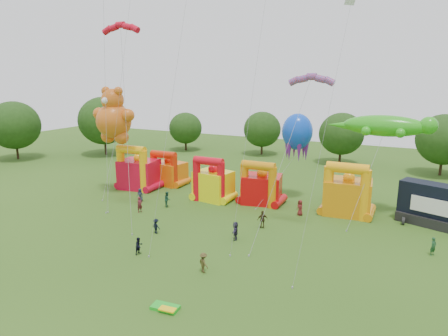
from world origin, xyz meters
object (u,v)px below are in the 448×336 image
at_px(octopus_kite, 285,162).
at_px(spectator_4, 263,220).
at_px(bouncy_castle_0, 138,172).
at_px(stage_trailer, 434,206).
at_px(gecko_kite, 372,163).
at_px(teddy_bear_kite, 113,128).
at_px(bouncy_castle_2, 213,183).
at_px(spectator_0, 140,195).

height_order(octopus_kite, spectator_4, octopus_kite).
height_order(bouncy_castle_0, spectator_4, bouncy_castle_0).
xyz_separation_m(stage_trailer, gecko_kite, (-6.78, -0.75, 4.30)).
distance_m(bouncy_castle_0, teddy_bear_kite, 7.63).
bearing_deg(bouncy_castle_2, stage_trailer, 5.46).
bearing_deg(bouncy_castle_0, teddy_bear_kite, -113.92).
bearing_deg(bouncy_castle_0, gecko_kite, 3.06).
relative_size(bouncy_castle_0, octopus_kite, 0.57).
distance_m(gecko_kite, octopus_kite, 11.06).
distance_m(bouncy_castle_0, stage_trailer, 38.84).
bearing_deg(octopus_kite, gecko_kite, -9.64).
relative_size(octopus_kite, spectator_4, 5.86).
bearing_deg(spectator_0, octopus_kite, 15.62).
relative_size(teddy_bear_kite, spectator_4, 7.57).
distance_m(bouncy_castle_0, bouncy_castle_2, 12.42).
bearing_deg(stage_trailer, spectator_4, -151.21).
relative_size(gecko_kite, spectator_0, 6.90).
xyz_separation_m(bouncy_castle_0, spectator_0, (4.15, -4.96, -1.63)).
xyz_separation_m(bouncy_castle_2, gecko_kite, (19.57, 1.77, 4.27)).
bearing_deg(stage_trailer, teddy_bear_kite, -172.04).
xyz_separation_m(stage_trailer, teddy_bear_kite, (-40.16, -5.62, 7.04)).
height_order(bouncy_castle_2, spectator_4, bouncy_castle_2).
bearing_deg(teddy_bear_kite, bouncy_castle_0, 66.08).
height_order(teddy_bear_kite, spectator_4, teddy_bear_kite).
bearing_deg(bouncy_castle_2, spectator_4, -34.62).
bearing_deg(spectator_0, spectator_4, -16.56).
xyz_separation_m(gecko_kite, octopus_kite, (-10.82, 1.84, -1.32)).
relative_size(octopus_kite, spectator_0, 6.54).
bearing_deg(bouncy_castle_0, stage_trailer, 3.63).
xyz_separation_m(bouncy_castle_0, spectator_4, (22.06, -6.72, -1.53)).
relative_size(teddy_bear_kite, octopus_kite, 1.29).
distance_m(teddy_bear_kite, spectator_4, 25.15).
height_order(stage_trailer, spectator_4, stage_trailer).
bearing_deg(bouncy_castle_0, octopus_kite, 9.51).
bearing_deg(stage_trailer, spectator_0, -167.89).
bearing_deg(gecko_kite, teddy_bear_kite, -171.71).
distance_m(octopus_kite, spectator_0, 19.51).
bearing_deg(gecko_kite, stage_trailer, 6.33).
height_order(gecko_kite, octopus_kite, gecko_kite).
distance_m(bouncy_castle_2, spectator_0, 9.71).
height_order(octopus_kite, spectator_0, octopus_kite).
height_order(bouncy_castle_2, stage_trailer, bouncy_castle_2).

